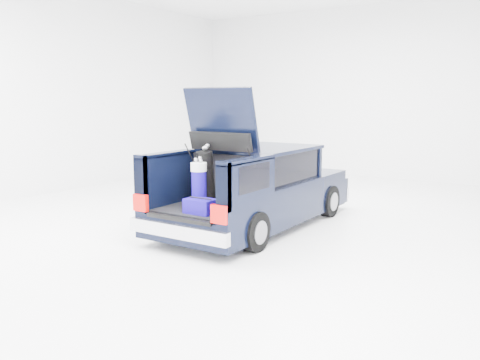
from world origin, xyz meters
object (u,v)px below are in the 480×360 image
Objects in this scene: blue_golf_bag at (199,185)px; blue_duffel at (201,206)px; black_golf_bag at (206,177)px; car at (258,189)px; red_suitcase at (242,194)px.

blue_golf_bag is 1.77× the size of blue_duffel.
blue_golf_bag is at bearing -71.21° from black_golf_bag.
car is 1.72m from blue_golf_bag.
car is 1.38m from black_golf_bag.
red_suitcase reaches higher than blue_duffel.
black_golf_bag is 0.41m from blue_golf_bag.
black_golf_bag is 1.18× the size of blue_golf_bag.
black_golf_bag is 2.09× the size of blue_duffel.
blue_duffel is (-0.35, -0.59, -0.13)m from red_suitcase.
black_golf_bag is at bearing -159.24° from red_suitcase.
black_golf_bag is at bearing 121.13° from blue_duffel.
car is at bearing 132.18° from red_suitcase.
red_suitcase is at bearing 12.16° from blue_golf_bag.
black_golf_bag is (-0.70, 0.01, 0.20)m from red_suitcase.
red_suitcase is 0.72m from black_golf_bag.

